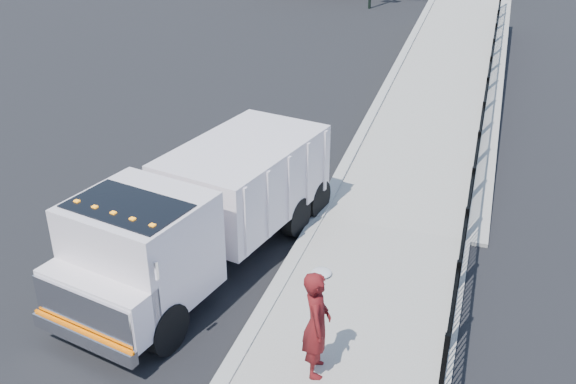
% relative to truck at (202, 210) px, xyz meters
% --- Properties ---
extents(ground, '(120.00, 120.00, 0.00)m').
position_rel_truck_xyz_m(ground, '(1.80, -1.23, -1.43)').
color(ground, black).
rests_on(ground, ground).
extents(curb, '(0.30, 12.00, 0.16)m').
position_rel_truck_xyz_m(curb, '(1.80, -3.23, -1.35)').
color(curb, '#ADAAA3').
rests_on(curb, ground).
extents(ramp, '(3.95, 24.06, 3.19)m').
position_rel_truck_xyz_m(ramp, '(3.92, 14.77, -1.43)').
color(ramp, '#9E998E').
rests_on(ramp, ground).
extents(iron_fence, '(0.10, 28.00, 1.80)m').
position_rel_truck_xyz_m(iron_fence, '(5.35, 10.77, -0.53)').
color(iron_fence, black).
rests_on(iron_fence, ground).
extents(truck, '(3.82, 7.74, 2.54)m').
position_rel_truck_xyz_m(truck, '(0.00, 0.00, 0.00)').
color(truck, black).
rests_on(truck, ground).
extents(worker, '(0.66, 0.83, 1.99)m').
position_rel_truck_xyz_m(worker, '(3.23, -2.53, -0.31)').
color(worker, '#5F1113').
rests_on(worker, sidewalk).
extents(debris, '(0.45, 0.45, 0.11)m').
position_rel_truck_xyz_m(debris, '(2.56, 0.32, -1.25)').
color(debris, silver).
rests_on(debris, sidewalk).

